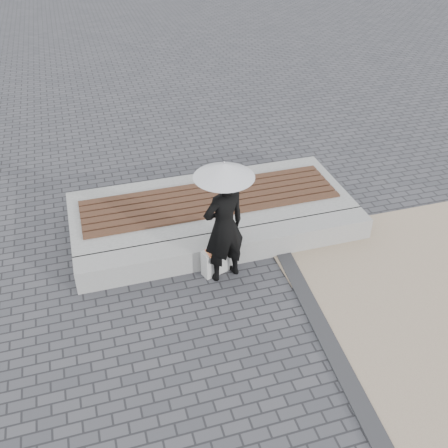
% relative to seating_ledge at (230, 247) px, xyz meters
% --- Properties ---
extents(ground, '(80.00, 80.00, 0.00)m').
position_rel_seating_ledge_xyz_m(ground, '(0.00, -1.60, -0.20)').
color(ground, '#46464A').
rests_on(ground, ground).
extents(edging_band, '(0.61, 5.20, 0.04)m').
position_rel_seating_ledge_xyz_m(edging_band, '(0.75, -2.10, -0.18)').
color(edging_band, '#323234').
rests_on(edging_band, ground).
extents(seating_ledge, '(5.00, 0.45, 0.40)m').
position_rel_seating_ledge_xyz_m(seating_ledge, '(0.00, 0.00, 0.00)').
color(seating_ledge, '#A9A9A4').
rests_on(seating_ledge, ground).
extents(timber_platform, '(5.00, 2.00, 0.40)m').
position_rel_seating_ledge_xyz_m(timber_platform, '(0.00, 1.20, 0.00)').
color(timber_platform, '#B0B0AA').
rests_on(timber_platform, ground).
extents(timber_decking, '(4.60, 1.20, 0.04)m').
position_rel_seating_ledge_xyz_m(timber_decking, '(0.00, 1.20, 0.22)').
color(timber_decking, brown).
rests_on(timber_decking, timber_platform).
extents(woman, '(0.78, 0.62, 1.89)m').
position_rel_seating_ledge_xyz_m(woman, '(-0.23, -0.42, 0.75)').
color(woman, black).
rests_on(woman, ground).
extents(parasol, '(0.88, 0.88, 1.12)m').
position_rel_seating_ledge_xyz_m(parasol, '(-0.23, -0.42, 1.72)').
color(parasol, '#A6A5AA').
rests_on(parasol, ground).
extents(handbag, '(0.35, 0.24, 0.24)m').
position_rel_seating_ledge_xyz_m(handbag, '(-0.10, -0.01, 0.32)').
color(handbag, black).
rests_on(handbag, seating_ledge).
extents(canvas_tote, '(0.47, 0.31, 0.46)m').
position_rel_seating_ledge_xyz_m(canvas_tote, '(-0.34, -0.31, 0.03)').
color(canvas_tote, silver).
rests_on(canvas_tote, ground).
extents(magazine, '(0.33, 0.26, 0.01)m').
position_rel_seating_ledge_xyz_m(magazine, '(-0.34, -0.36, 0.26)').
color(magazine, '#DA2747').
rests_on(magazine, canvas_tote).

